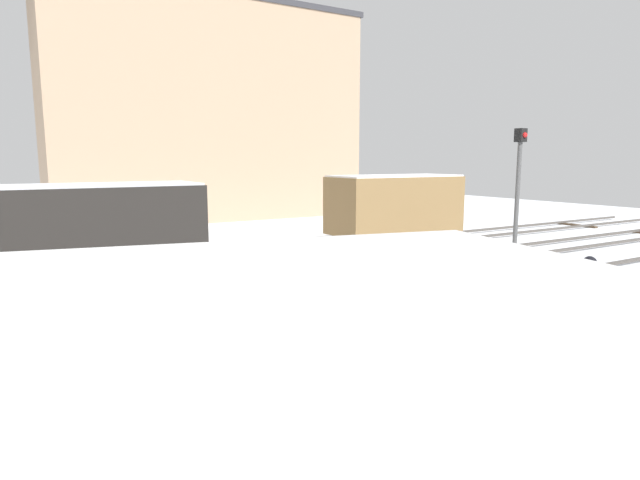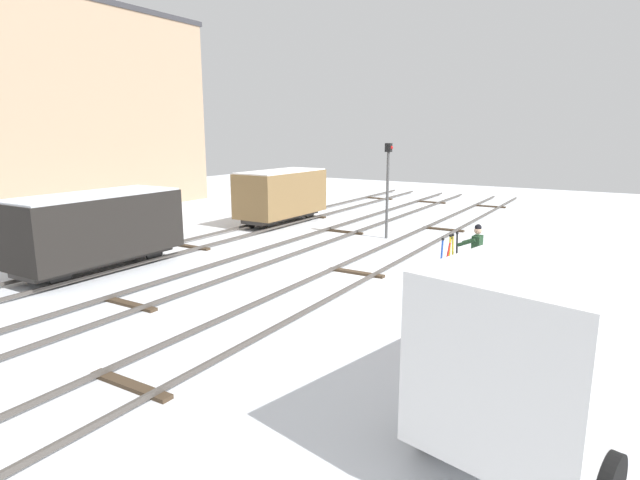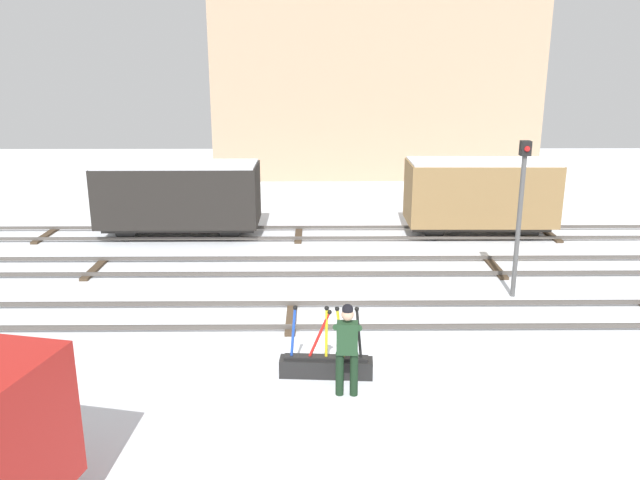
{
  "view_description": "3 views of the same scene",
  "coord_description": "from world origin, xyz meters",
  "views": [
    {
      "loc": [
        -6.33,
        -8.07,
        3.2
      ],
      "look_at": [
        0.03,
        2.48,
        1.33
      ],
      "focal_mm": 29.77,
      "sensor_mm": 36.0,
      "label": 1
    },
    {
      "loc": [
        -14.27,
        -7.31,
        4.49
      ],
      "look_at": [
        -0.76,
        0.91,
        1.15
      ],
      "focal_mm": 28.88,
      "sensor_mm": 36.0,
      "label": 2
    },
    {
      "loc": [
        0.55,
        -13.88,
        5.91
      ],
      "look_at": [
        0.71,
        2.85,
        1.15
      ],
      "focal_mm": 35.53,
      "sensor_mm": 36.0,
      "label": 3
    }
  ],
  "objects": [
    {
      "name": "perched_bird_roof_right",
      "position": [
        10.21,
        18.9,
        11.49
      ],
      "size": [
        0.16,
        0.28,
        0.13
      ],
      "rotation": [
        0.0,
        0.0,
        4.89
      ],
      "color": "#333338",
      "rests_on": "apartment_building"
    },
    {
      "name": "delivery_truck",
      "position": [
        -5.89,
        -6.75,
        1.61
      ],
      "size": [
        6.5,
        3.46,
        2.82
      ],
      "rotation": [
        0.0,
        0.0,
        -0.22
      ],
      "color": "#B21E19",
      "rests_on": "ground_plane"
    },
    {
      "name": "track_siding_near",
      "position": [
        0.0,
        3.7,
        0.11
      ],
      "size": [
        44.0,
        1.94,
        0.18
      ],
      "color": "#4C4742",
      "rests_on": "ground_plane"
    },
    {
      "name": "freight_car_far_end",
      "position": [
        6.24,
        7.38,
        1.5
      ],
      "size": [
        4.99,
        2.2,
        2.64
      ],
      "rotation": [
        0.0,
        0.0,
        -0.01
      ],
      "color": "#2D2B28",
      "rests_on": "ground_plane"
    },
    {
      "name": "freight_car_near_switch",
      "position": [
        -4.07,
        7.38,
        1.46
      ],
      "size": [
        5.41,
        2.27,
        2.55
      ],
      "rotation": [
        0.0,
        0.0,
        0.01
      ],
      "color": "#2D2B28",
      "rests_on": "ground_plane"
    },
    {
      "name": "apartment_building",
      "position": [
        3.68,
        20.46,
        5.72
      ],
      "size": [
        16.7,
        5.68,
        11.43
      ],
      "color": "tan",
      "rests_on": "ground_plane"
    },
    {
      "name": "signal_post",
      "position": [
        5.71,
        1.5,
        2.45
      ],
      "size": [
        0.24,
        0.32,
        4.02
      ],
      "color": "#4C4C4C",
      "rests_on": "ground_plane"
    },
    {
      "name": "track_main_line",
      "position": [
        0.0,
        0.0,
        0.11
      ],
      "size": [
        44.0,
        1.94,
        0.18
      ],
      "color": "#4C4742",
      "rests_on": "ground_plane"
    },
    {
      "name": "rail_worker",
      "position": [
        1.14,
        -3.47,
        1.01
      ],
      "size": [
        0.57,
        0.68,
        1.78
      ],
      "rotation": [
        0.0,
        0.0,
        -0.07
      ],
      "color": "black",
      "rests_on": "ground_plane"
    },
    {
      "name": "track_siding_far",
      "position": [
        0.0,
        7.38,
        0.11
      ],
      "size": [
        44.0,
        1.94,
        0.18
      ],
      "color": "#4C4742",
      "rests_on": "ground_plane"
    },
    {
      "name": "ground_plane",
      "position": [
        0.0,
        0.0,
        0.0
      ],
      "size": [
        60.0,
        60.0,
        0.0
      ],
      "primitive_type": "plane",
      "color": "silver"
    },
    {
      "name": "switch_lever_frame",
      "position": [
        0.77,
        -2.78,
        0.25
      ],
      "size": [
        1.82,
        0.48,
        1.45
      ],
      "rotation": [
        0.0,
        0.0,
        -0.07
      ],
      "color": "black",
      "rests_on": "ground_plane"
    }
  ]
}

